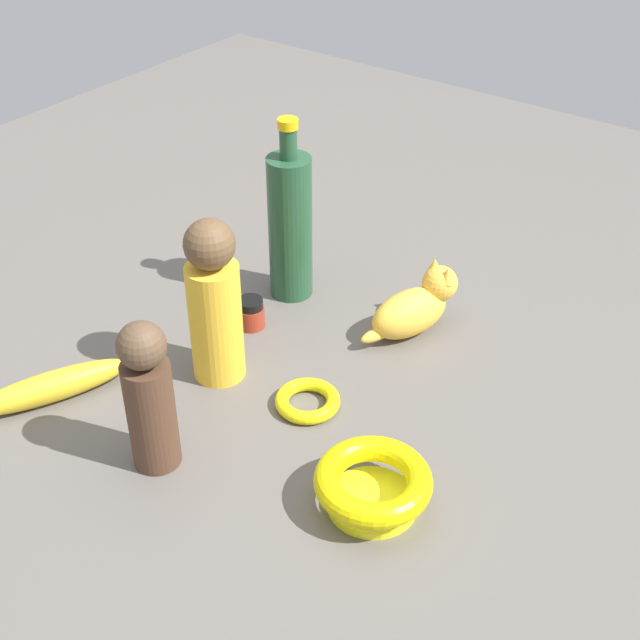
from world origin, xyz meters
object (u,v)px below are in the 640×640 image
(banana, at_px, (52,387))
(person_figure_adult, at_px, (214,303))
(nail_polish_jar, at_px, (251,313))
(cat_figurine, at_px, (416,306))
(bangle, at_px, (308,401))
(bottle_tall, at_px, (290,225))
(bowl, at_px, (373,485))
(person_figure_child, at_px, (149,397))

(banana, distance_m, person_figure_adult, 0.23)
(nail_polish_jar, height_order, person_figure_adult, person_figure_adult)
(nail_polish_jar, relative_size, cat_figurine, 0.28)
(banana, bearing_deg, nail_polish_jar, -175.37)
(banana, height_order, bangle, banana)
(nail_polish_jar, distance_m, bottle_tall, 0.14)
(bowl, relative_size, cat_figurine, 0.84)
(person_figure_adult, bearing_deg, bangle, 6.40)
(bottle_tall, xyz_separation_m, bangle, (0.17, -0.19, -0.10))
(banana, relative_size, bottle_tall, 0.74)
(nail_polish_jar, relative_size, person_figure_child, 0.22)
(bowl, xyz_separation_m, bottle_tall, (-0.33, 0.28, 0.08))
(nail_polish_jar, bearing_deg, person_figure_child, -72.40)
(person_figure_adult, bearing_deg, person_figure_child, -73.01)
(cat_figurine, xyz_separation_m, bangle, (-0.02, -0.21, -0.03))
(bottle_tall, relative_size, person_figure_child, 1.41)
(cat_figurine, distance_m, bottle_tall, 0.21)
(nail_polish_jar, bearing_deg, person_figure_adult, -71.46)
(cat_figurine, xyz_separation_m, bottle_tall, (-0.20, -0.02, 0.07))
(bowl, height_order, person_figure_child, person_figure_child)
(nail_polish_jar, relative_size, person_figure_adult, 0.19)
(person_figure_adult, bearing_deg, bottle_tall, 101.69)
(nail_polish_jar, height_order, bangle, nail_polish_jar)
(nail_polish_jar, bearing_deg, banana, -109.94)
(nail_polish_jar, xyz_separation_m, bowl, (0.32, -0.18, 0.01))
(bowl, relative_size, bottle_tall, 0.47)
(nail_polish_jar, bearing_deg, bottle_tall, 94.27)
(banana, bearing_deg, bottle_tall, -169.07)
(nail_polish_jar, height_order, banana, nail_polish_jar)
(bangle, height_order, person_figure_child, person_figure_child)
(person_figure_adult, height_order, bottle_tall, bottle_tall)
(bottle_tall, height_order, bangle, bottle_tall)
(bowl, height_order, bottle_tall, bottle_tall)
(nail_polish_jar, xyz_separation_m, banana, (-0.10, -0.27, -0.00))
(person_figure_child, bearing_deg, bottle_tall, 104.06)
(bowl, height_order, bangle, bowl)
(person_figure_adult, relative_size, bangle, 2.76)
(bangle, bearing_deg, bottle_tall, 132.38)
(person_figure_adult, xyz_separation_m, bangle, (0.13, 0.01, -0.10))
(bangle, bearing_deg, bowl, -29.83)
(bowl, bearing_deg, person_figure_adult, 165.52)
(bowl, distance_m, bottle_tall, 0.44)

